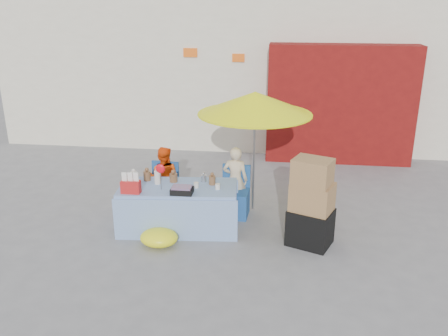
# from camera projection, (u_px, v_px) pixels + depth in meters

# --- Properties ---
(ground) EXTENTS (80.00, 80.00, 0.00)m
(ground) POSITION_uv_depth(u_px,v_px,m) (215.00, 242.00, 7.25)
(ground) COLOR slate
(ground) RESTS_ON ground
(backdrop) EXTENTS (14.00, 8.00, 7.80)m
(backdrop) POSITION_uv_depth(u_px,v_px,m) (271.00, 14.00, 13.15)
(backdrop) COLOR silver
(backdrop) RESTS_ON ground
(market_table) EXTENTS (1.97, 1.05, 1.15)m
(market_table) POSITION_uv_depth(u_px,v_px,m) (178.00, 207.00, 7.58)
(market_table) COLOR #8AA3DE
(market_table) RESTS_ON ground
(chair_left) EXTENTS (0.51, 0.50, 0.85)m
(chair_left) POSITION_uv_depth(u_px,v_px,m) (163.00, 197.00, 8.23)
(chair_left) COLOR #205095
(chair_left) RESTS_ON ground
(chair_right) EXTENTS (0.51, 0.50, 0.85)m
(chair_right) POSITION_uv_depth(u_px,v_px,m) (234.00, 201.00, 8.09)
(chair_right) COLOR #205095
(chair_right) RESTS_ON ground
(vendor_orange) EXTENTS (0.57, 0.46, 1.13)m
(vendor_orange) POSITION_uv_depth(u_px,v_px,m) (164.00, 178.00, 8.25)
(vendor_orange) COLOR #FF4E0D
(vendor_orange) RESTS_ON ground
(vendor_beige) EXTENTS (0.45, 0.31, 1.18)m
(vendor_beige) POSITION_uv_depth(u_px,v_px,m) (235.00, 180.00, 8.10)
(vendor_beige) COLOR beige
(vendor_beige) RESTS_ON ground
(umbrella) EXTENTS (1.90, 1.90, 2.09)m
(umbrella) POSITION_uv_depth(u_px,v_px,m) (255.00, 104.00, 7.76)
(umbrella) COLOR gray
(umbrella) RESTS_ON ground
(box_stack) EXTENTS (0.76, 0.70, 1.36)m
(box_stack) POSITION_uv_depth(u_px,v_px,m) (311.00, 206.00, 7.00)
(box_stack) COLOR black
(box_stack) RESTS_ON ground
(tarp_bundle) EXTENTS (0.72, 0.66, 0.26)m
(tarp_bundle) POSITION_uv_depth(u_px,v_px,m) (159.00, 238.00, 7.12)
(tarp_bundle) COLOR #F5F419
(tarp_bundle) RESTS_ON ground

